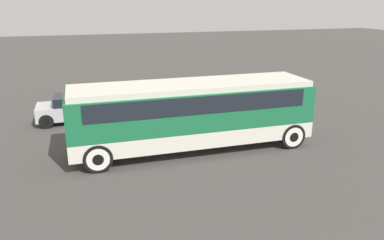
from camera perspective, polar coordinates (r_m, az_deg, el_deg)
The scene contains 4 objects.
ground_plane at distance 16.17m, azimuth 0.00°, elevation -4.41°, with size 120.00×120.00×0.00m, color #423F3D.
tour_bus at distance 15.62m, azimuth 0.34°, elevation 1.61°, with size 10.08×2.65×2.90m.
parked_car_near at distance 23.90m, azimuth 2.19°, elevation 4.61°, with size 4.05×1.86×1.33m.
parked_car_mid at distance 20.57m, azimuth -16.68°, elevation 1.84°, with size 4.41×1.88×1.42m.
Camera 1 is at (-4.37, -14.33, 6.09)m, focal length 35.00 mm.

